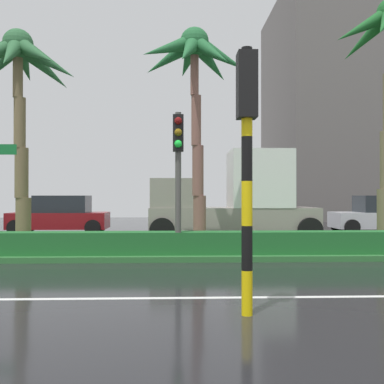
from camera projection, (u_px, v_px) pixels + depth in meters
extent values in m
cube|color=black|center=(14.00, 251.00, 14.49)|extent=(90.00, 42.00, 0.10)
cube|color=#2D6B33|center=(2.00, 251.00, 13.49)|extent=(85.50, 4.00, 0.15)
cylinder|color=brown|center=(23.00, 223.00, 13.76)|extent=(0.45, 0.45, 1.51)
cylinder|color=brown|center=(22.00, 173.00, 13.73)|extent=(0.40, 0.40, 1.51)
cylinder|color=brown|center=(20.00, 123.00, 13.70)|extent=(0.35, 0.35, 1.51)
cylinder|color=brown|center=(18.00, 72.00, 13.67)|extent=(0.29, 0.29, 1.51)
sphere|color=#2B6036|center=(18.00, 44.00, 13.68)|extent=(0.90, 0.90, 0.90)
cone|color=#2B6036|center=(46.00, 61.00, 13.74)|extent=(1.97, 0.65, 1.45)
cone|color=#2B6036|center=(43.00, 67.00, 14.21)|extent=(1.82, 1.67, 1.54)
cone|color=#2B6036|center=(24.00, 64.00, 14.57)|extent=(0.79, 2.06, 1.19)
cone|color=#2B6036|center=(4.00, 61.00, 14.27)|extent=(1.83, 1.79, 1.22)
cone|color=#2B6036|center=(11.00, 53.00, 12.87)|extent=(0.75, 1.97, 1.53)
cone|color=#2B6036|center=(35.00, 53.00, 13.14)|extent=(1.88, 1.69, 1.35)
cylinder|color=brown|center=(200.00, 221.00, 14.33)|extent=(0.40, 0.40, 1.57)
cylinder|color=brown|center=(198.00, 171.00, 14.30)|extent=(0.35, 0.35, 1.57)
cylinder|color=brown|center=(196.00, 120.00, 14.28)|extent=(0.31, 0.31, 1.57)
cylinder|color=brown|center=(195.00, 70.00, 14.25)|extent=(0.26, 0.26, 1.57)
sphere|color=#226233|center=(195.00, 42.00, 14.26)|extent=(0.90, 0.90, 0.90)
cone|color=#226233|center=(220.00, 56.00, 14.33)|extent=(1.91, 0.65, 1.35)
cone|color=#226233|center=(210.00, 62.00, 14.87)|extent=(1.66, 1.77, 1.39)
cone|color=#226233|center=(188.00, 60.00, 15.08)|extent=(0.95, 1.98, 1.18)
cone|color=#226233|center=(170.00, 58.00, 14.51)|extent=(1.96, 1.18, 1.34)
cone|color=#226233|center=(169.00, 48.00, 13.88)|extent=(1.97, 1.30, 1.16)
cone|color=#226233|center=(189.00, 50.00, 13.51)|extent=(1.04, 1.92, 1.47)
cone|color=#226233|center=(210.00, 51.00, 13.64)|extent=(1.52, 1.84, 1.45)
cone|color=#1D6027|center=(367.00, 37.00, 14.59)|extent=(1.62, 1.88, 1.55)
cone|color=#1D6027|center=(364.00, 26.00, 13.91)|extent=(2.01, 0.62, 1.40)
cylinder|color=#4C4C47|center=(178.00, 184.00, 12.03)|extent=(0.16, 0.16, 3.78)
cube|color=black|center=(178.00, 133.00, 12.04)|extent=(0.28, 0.32, 0.96)
sphere|color=maroon|center=(178.00, 121.00, 11.87)|extent=(0.20, 0.20, 0.20)
sphere|color=#7F600F|center=(178.00, 132.00, 11.87)|extent=(0.20, 0.20, 0.20)
sphere|color=#1EEA3F|center=(178.00, 144.00, 11.87)|extent=(0.20, 0.20, 0.20)
cylinder|color=yellow|center=(247.00, 293.00, 6.59)|extent=(0.16, 0.16, 0.65)
cylinder|color=black|center=(247.00, 248.00, 6.59)|extent=(0.16, 0.16, 0.65)
cylinder|color=yellow|center=(247.00, 203.00, 6.60)|extent=(0.16, 0.16, 0.65)
cylinder|color=black|center=(247.00, 159.00, 6.60)|extent=(0.16, 0.16, 0.65)
cylinder|color=yellow|center=(247.00, 114.00, 6.61)|extent=(0.16, 0.16, 0.65)
cylinder|color=black|center=(247.00, 70.00, 6.61)|extent=(0.16, 0.16, 0.65)
cube|color=black|center=(247.00, 85.00, 6.61)|extent=(0.28, 0.32, 0.96)
sphere|color=maroon|center=(245.00, 68.00, 6.78)|extent=(0.20, 0.20, 0.20)
sphere|color=yellow|center=(245.00, 88.00, 6.78)|extent=(0.20, 0.20, 0.20)
sphere|color=#0F591E|center=(245.00, 108.00, 6.78)|extent=(0.20, 0.20, 0.20)
cube|color=maroon|center=(59.00, 220.00, 20.44)|extent=(4.30, 1.76, 0.72)
cube|color=#1E2328|center=(63.00, 204.00, 20.45)|extent=(2.30, 1.58, 0.76)
cylinder|color=black|center=(15.00, 228.00, 19.49)|extent=(0.68, 0.22, 0.68)
cylinder|color=black|center=(29.00, 225.00, 21.28)|extent=(0.68, 0.22, 0.68)
cylinder|color=black|center=(93.00, 228.00, 19.60)|extent=(0.68, 0.22, 0.68)
cylinder|color=black|center=(100.00, 225.00, 21.40)|extent=(0.68, 0.22, 0.68)
cube|color=gray|center=(232.00, 219.00, 17.73)|extent=(6.40, 2.30, 0.90)
cube|color=gray|center=(176.00, 193.00, 17.66)|extent=(1.90, 2.21, 1.10)
cube|color=silver|center=(259.00, 179.00, 17.78)|extent=(2.30, 2.35, 2.20)
cylinder|color=black|center=(162.00, 230.00, 16.47)|extent=(0.92, 0.30, 0.92)
cylinder|color=black|center=(164.00, 226.00, 18.80)|extent=(0.92, 0.30, 0.92)
cylinder|color=black|center=(310.00, 230.00, 16.65)|extent=(0.92, 0.30, 0.92)
cylinder|color=black|center=(293.00, 226.00, 18.99)|extent=(0.92, 0.30, 0.92)
cube|color=silver|center=(380.00, 220.00, 20.84)|extent=(4.30, 1.76, 0.72)
cube|color=#1E2328|center=(383.00, 204.00, 20.85)|extent=(2.30, 1.58, 0.76)
cylinder|color=black|center=(352.00, 227.00, 19.88)|extent=(0.68, 0.22, 0.68)
cylinder|color=black|center=(337.00, 224.00, 21.68)|extent=(0.68, 0.22, 0.68)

